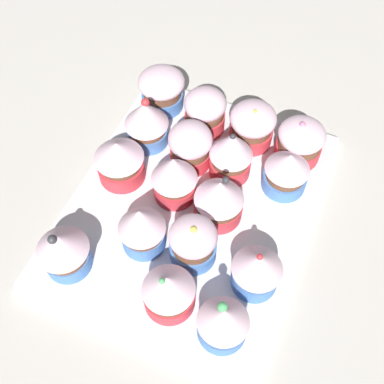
{
  "coord_description": "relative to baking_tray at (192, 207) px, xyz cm",
  "views": [
    {
      "loc": [
        29.38,
        12.5,
        54.4
      ],
      "look_at": [
        0.0,
        0.0,
        4.2
      ],
      "focal_mm": 44.81,
      "sensor_mm": 36.0,
      "label": 1
    }
  ],
  "objects": [
    {
      "name": "cupcake_0",
      "position": [
        -14.2,
        -10.73,
        3.89
      ],
      "size": [
        6.63,
        6.63,
        6.23
      ],
      "color": "#477AC6",
      "rests_on": "baking_tray"
    },
    {
      "name": "cupcake_16",
      "position": [
        13.83,
        9.45,
        4.02
      ],
      "size": [
        5.67,
        5.67,
        7.05
      ],
      "color": "#477AC6",
      "rests_on": "baking_tray"
    },
    {
      "name": "cupcake_7",
      "position": [
        7.32,
        -3.25,
        4.55
      ],
      "size": [
        5.71,
        5.71,
        7.63
      ],
      "color": "#477AC6",
      "rests_on": "baking_tray"
    },
    {
      "name": "ground_plane",
      "position": [
        0.0,
        0.0,
        -2.1
      ],
      "size": [
        180.0,
        180.0,
        3.0
      ],
      "primitive_type": "cube",
      "color": "beige"
    },
    {
      "name": "cupcake_11",
      "position": [
        6.53,
        2.91,
        3.98
      ],
      "size": [
        5.62,
        5.62,
        7.0
      ],
      "color": "#477AC6",
      "rests_on": "baking_tray"
    },
    {
      "name": "cupcake_3",
      "position": [
        13.35,
        -10.29,
        4.29
      ],
      "size": [
        6.12,
        6.12,
        7.36
      ],
      "color": "#477AC6",
      "rests_on": "baking_tray"
    },
    {
      "name": "cupcake_10",
      "position": [
        -0.47,
        3.57,
        4.21
      ],
      "size": [
        6.16,
        6.16,
        7.47
      ],
      "color": "#D1333D",
      "rests_on": "baking_tray"
    },
    {
      "name": "cupcake_2",
      "position": [
        -0.59,
        -10.39,
        4.1
      ],
      "size": [
        6.45,
        6.45,
        6.86
      ],
      "color": "#D1333D",
      "rests_on": "baking_tray"
    },
    {
      "name": "cupcake_13",
      "position": [
        -12.96,
        10.14,
        3.7
      ],
      "size": [
        6.27,
        6.27,
        6.43
      ],
      "color": "#D1333D",
      "rests_on": "baking_tray"
    },
    {
      "name": "cupcake_4",
      "position": [
        -12.7,
        -3.44,
        3.98
      ],
      "size": [
        5.8,
        5.8,
        6.72
      ],
      "color": "#D1333D",
      "rests_on": "baking_tray"
    },
    {
      "name": "cupcake_14",
      "position": [
        -7.49,
        9.91,
        3.91
      ],
      "size": [
        5.77,
        5.77,
        6.59
      ],
      "color": "#477AC6",
      "rests_on": "baking_tray"
    },
    {
      "name": "cupcake_12",
      "position": [
        12.92,
        2.72,
        4.02
      ],
      "size": [
        5.94,
        5.94,
        7.03
      ],
      "color": "#D1333D",
      "rests_on": "baking_tray"
    },
    {
      "name": "baking_tray",
      "position": [
        0.0,
        0.0,
        0.0
      ],
      "size": [
        36.76,
        30.03,
        1.2
      ],
      "color": "silver",
      "rests_on": "ground_plane"
    },
    {
      "name": "cupcake_15",
      "position": [
        6.93,
        10.8,
        4.13
      ],
      "size": [
        5.82,
        5.82,
        7.06
      ],
      "color": "#477AC6",
      "rests_on": "baking_tray"
    },
    {
      "name": "cupcake_6",
      "position": [
        -0.64,
        -2.69,
        4.57
      ],
      "size": [
        5.86,
        5.86,
        7.63
      ],
      "color": "#D1333D",
      "rests_on": "baking_tray"
    },
    {
      "name": "cupcake_8",
      "position": [
        -13.0,
        3.37,
        3.9
      ],
      "size": [
        6.32,
        6.32,
        6.68
      ],
      "color": "#D1333D",
      "rests_on": "baking_tray"
    },
    {
      "name": "cupcake_1",
      "position": [
        -7.36,
        -9.8,
        4.51
      ],
      "size": [
        6.01,
        6.01,
        7.9
      ],
      "color": "#477AC6",
      "rests_on": "baking_tray"
    },
    {
      "name": "cupcake_5",
      "position": [
        -6.15,
        -2.85,
        4.21
      ],
      "size": [
        5.78,
        5.78,
        7.09
      ],
      "color": "#D1333D",
      "rests_on": "baking_tray"
    },
    {
      "name": "cupcake_9",
      "position": [
        -6.71,
        2.6,
        4.6
      ],
      "size": [
        5.62,
        5.62,
        8.11
      ],
      "color": "#D1333D",
      "rests_on": "baking_tray"
    }
  ]
}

